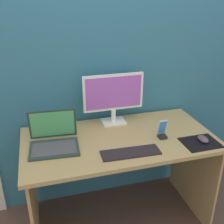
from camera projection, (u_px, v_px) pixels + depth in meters
ground_plane at (118, 218)px, 2.23m from camera, size 8.00×8.00×0.00m
wall_back at (105, 56)px, 2.07m from camera, size 6.00×0.04×2.50m
desk at (119, 157)px, 1.99m from camera, size 1.35×0.70×0.76m
monitor at (114, 96)px, 2.06m from camera, size 0.47×0.14×0.39m
laptop at (54, 140)px, 1.80m from camera, size 0.34×0.29×0.23m
fishbowl at (53, 121)px, 2.01m from camera, size 0.15×0.15×0.15m
keyboard_external at (131, 153)px, 1.74m from camera, size 0.39×0.14×0.01m
mousepad at (200, 143)px, 1.86m from camera, size 0.25×0.20×0.00m
mouse at (203, 139)px, 1.87m from camera, size 0.06×0.10×0.04m
phone_in_dock at (162, 131)px, 1.91m from camera, size 0.06×0.06×0.14m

